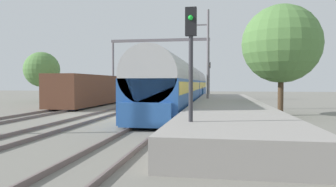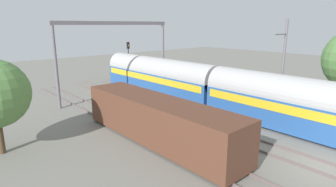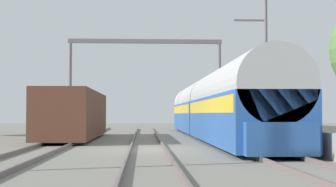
# 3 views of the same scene
# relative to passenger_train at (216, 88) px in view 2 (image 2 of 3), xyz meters

# --- Properties ---
(ground) EXTENTS (120.00, 120.00, 0.00)m
(ground) POSITION_rel_passenger_train_xyz_m (-4.30, -10.90, -1.97)
(ground) COLOR slate
(track_west) EXTENTS (1.52, 60.00, 0.16)m
(track_west) POSITION_rel_passenger_train_xyz_m (-4.30, -10.90, -1.89)
(track_west) COLOR #665755
(track_west) RESTS_ON ground
(passenger_train) EXTENTS (2.93, 32.85, 3.82)m
(passenger_train) POSITION_rel_passenger_train_xyz_m (0.00, 0.00, 0.00)
(passenger_train) COLOR #28569E
(passenger_train) RESTS_ON ground
(freight_car) EXTENTS (2.80, 13.00, 2.70)m
(freight_car) POSITION_rel_passenger_train_xyz_m (-8.61, -2.06, -0.50)
(freight_car) COLOR #563323
(freight_car) RESTS_ON ground
(person_crossing) EXTENTS (0.28, 0.42, 1.73)m
(person_crossing) POSITION_rel_passenger_train_xyz_m (1.47, 5.05, -0.94)
(person_crossing) COLOR black
(person_crossing) RESTS_ON ground
(railway_signal_far) EXTENTS (0.36, 0.30, 5.23)m
(railway_signal_far) POSITION_rel_passenger_train_xyz_m (1.92, 16.88, 1.37)
(railway_signal_far) COLOR #2D2D33
(railway_signal_far) RESTS_ON ground
(catenary_gantry) EXTENTS (13.01, 0.28, 7.86)m
(catenary_gantry) POSITION_rel_passenger_train_xyz_m (-4.30, 9.71, 3.70)
(catenary_gantry) COLOR slate
(catenary_gantry) RESTS_ON ground
(catenary_pole_east_mid) EXTENTS (1.90, 0.20, 8.00)m
(catenary_pole_east_mid) POSITION_rel_passenger_train_xyz_m (2.35, -4.79, 2.18)
(catenary_pole_east_mid) COLOR slate
(catenary_pole_east_mid) RESTS_ON ground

